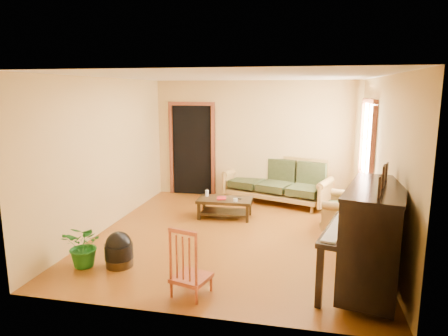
% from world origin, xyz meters
% --- Properties ---
extents(floor, '(5.00, 5.00, 0.00)m').
position_xyz_m(floor, '(0.00, 0.00, 0.00)').
color(floor, '#64330D').
rests_on(floor, ground).
extents(doorway, '(1.08, 0.16, 2.05)m').
position_xyz_m(doorway, '(-1.45, 2.48, 1.02)').
color(doorway, black).
rests_on(doorway, floor).
extents(window, '(0.12, 1.36, 1.46)m').
position_xyz_m(window, '(2.21, 1.30, 1.50)').
color(window, white).
rests_on(window, right_wall).
extents(sofa, '(2.43, 1.63, 0.96)m').
position_xyz_m(sofa, '(0.52, 2.15, 0.48)').
color(sofa, '#A17B3B').
rests_on(sofa, floor).
extents(coffee_table, '(1.04, 0.59, 0.37)m').
position_xyz_m(coffee_table, '(-0.34, 0.89, 0.19)').
color(coffee_table, black).
rests_on(coffee_table, floor).
extents(armchair, '(1.06, 1.09, 0.93)m').
position_xyz_m(armchair, '(1.86, 0.58, 0.46)').
color(armchair, '#A17B3B').
rests_on(armchair, floor).
extents(piano, '(1.20, 1.64, 1.30)m').
position_xyz_m(piano, '(1.96, -1.54, 0.65)').
color(piano, black).
rests_on(piano, floor).
extents(footstool, '(0.45, 0.45, 0.37)m').
position_xyz_m(footstool, '(-1.33, -1.51, 0.18)').
color(footstool, black).
rests_on(footstool, floor).
extents(red_chair, '(0.50, 0.53, 0.86)m').
position_xyz_m(red_chair, '(-0.13, -2.05, 0.43)').
color(red_chair, maroon).
rests_on(red_chair, floor).
extents(leaning_frame, '(0.41, 0.11, 0.54)m').
position_xyz_m(leaning_frame, '(1.55, 2.36, 0.27)').
color(leaning_frame, '#C08A40').
rests_on(leaning_frame, floor).
extents(ceramic_crock, '(0.27, 0.27, 0.28)m').
position_xyz_m(ceramic_crock, '(1.90, 2.30, 0.14)').
color(ceramic_crock, '#34519E').
rests_on(ceramic_crock, floor).
extents(potted_plant, '(0.59, 0.52, 0.61)m').
position_xyz_m(potted_plant, '(-1.77, -1.61, 0.31)').
color(potted_plant, '#1B601B').
rests_on(potted_plant, floor).
extents(book, '(0.21, 0.25, 0.02)m').
position_xyz_m(book, '(-0.48, 0.84, 0.38)').
color(book, maroon).
rests_on(book, coffee_table).
extents(candle, '(0.07, 0.07, 0.12)m').
position_xyz_m(candle, '(-0.72, 1.00, 0.43)').
color(candle, white).
rests_on(candle, coffee_table).
extents(glass_jar, '(0.08, 0.08, 0.05)m').
position_xyz_m(glass_jar, '(-0.12, 0.75, 0.40)').
color(glass_jar, silver).
rests_on(glass_jar, coffee_table).
extents(remote, '(0.15, 0.08, 0.01)m').
position_xyz_m(remote, '(-0.10, 0.93, 0.38)').
color(remote, black).
rests_on(remote, coffee_table).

